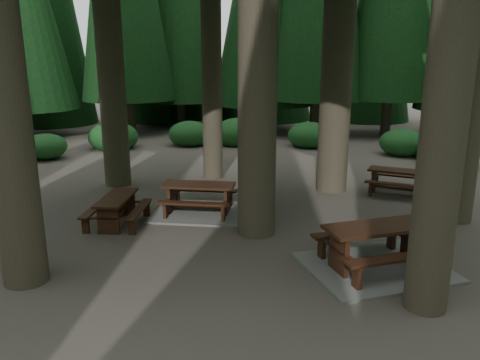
% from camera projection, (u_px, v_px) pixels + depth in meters
% --- Properties ---
extents(ground, '(80.00, 80.00, 0.00)m').
position_uv_depth(ground, '(220.00, 233.00, 10.65)').
color(ground, '#564E46').
rests_on(ground, ground).
extents(picnic_table_a, '(3.23, 3.05, 0.86)m').
position_uv_depth(picnic_table_a, '(376.00, 254.00, 8.78)').
color(picnic_table_a, gray).
rests_on(picnic_table_a, ground).
extents(picnic_table_b, '(1.50, 1.76, 0.69)m').
position_uv_depth(picnic_table_b, '(117.00, 206.00, 11.09)').
color(picnic_table_b, '#372210').
rests_on(picnic_table_b, ground).
extents(picnic_table_c, '(2.45, 2.08, 0.78)m').
position_uv_depth(picnic_table_c, '(199.00, 203.00, 11.93)').
color(picnic_table_c, gray).
rests_on(picnic_table_c, ground).
extents(picnic_table_d, '(1.91, 1.67, 0.71)m').
position_uv_depth(picnic_table_d, '(397.00, 178.00, 13.64)').
color(picnic_table_d, '#372210').
rests_on(picnic_table_d, ground).
extents(shrub_ring, '(23.86, 24.64, 1.49)m').
position_uv_depth(shrub_ring, '(256.00, 208.00, 11.12)').
color(shrub_ring, '#1D5621').
rests_on(shrub_ring, ground).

